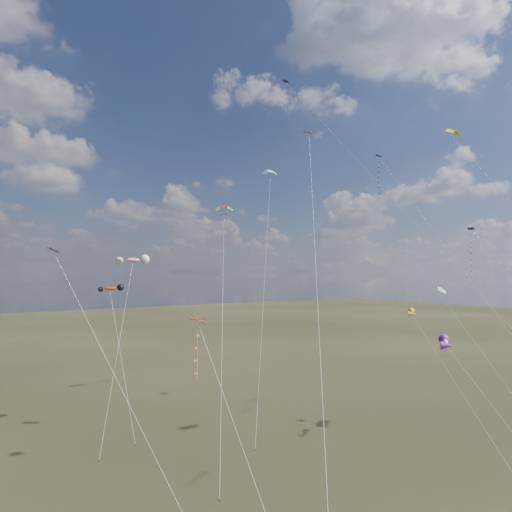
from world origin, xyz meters
TOP-DOWN VIEW (x-y plane):
  - diamond_black_high at (28.12, 24.68)m, footprint 14.19×19.11m
  - diamond_navy_tall at (14.10, 25.34)m, footprint 18.05×31.27m
  - diamond_black_mid at (-16.19, 17.05)m, footprint 7.80×9.74m
  - diamond_red_low at (-11.17, 8.15)m, footprint 1.76×10.35m
  - diamond_navy_right at (27.00, 10.76)m, footprint 4.69×18.15m
  - diamond_orange_center at (-0.41, 9.22)m, footprint 17.01×20.72m
  - parafoil_yellow at (23.10, 11.10)m, footprint 2.40×25.93m
  - parafoil_blue_white at (16.88, 38.42)m, footprint 17.87×20.72m
  - parafoil_striped at (22.73, 12.83)m, footprint 2.69×12.85m
  - parafoil_tricolor at (2.06, 27.57)m, footprint 10.78×16.60m
  - novelty_orange_black at (-8.96, 34.86)m, footprint 2.73×9.30m
  - novelty_white_purple at (3.28, -0.11)m, footprint 3.72×10.64m
  - novelty_redwhite_stripe at (-6.06, 35.50)m, footprint 8.60×11.58m
  - novelty_blue_yellow at (17.26, 12.88)m, footprint 2.91×12.52m

SIDE VIEW (x-z plane):
  - diamond_red_low at x=-11.17m, z-range 4.66..19.16m
  - novelty_white_purple at x=3.28m, z-range 6.08..19.10m
  - novelty_blue_yellow at x=17.26m, z-range 6.23..19.65m
  - diamond_black_mid at x=-16.19m, z-range 4.42..23.76m
  - novelty_orange_black at x=-8.96m, z-range 7.45..23.44m
  - parafoil_striped at x=22.73m, z-range 7.43..23.65m
  - diamond_navy_right at x=27.00m, z-range 7.05..29.79m
  - novelty_redwhite_stripe at x=-6.06m, z-range 9.08..28.64m
  - diamond_orange_center at x=-0.41m, z-range 6.23..37.63m
  - parafoil_tricolor at x=2.06m, z-range 12.11..37.75m
  - diamond_black_high at x=28.12m, z-range 12.18..46.87m
  - parafoil_blue_white at x=16.88m, z-range 16.10..49.97m
  - parafoil_yellow at x=23.10m, z-range 16.35..50.75m
  - diamond_navy_tall at x=14.10m, z-range 15.05..58.17m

